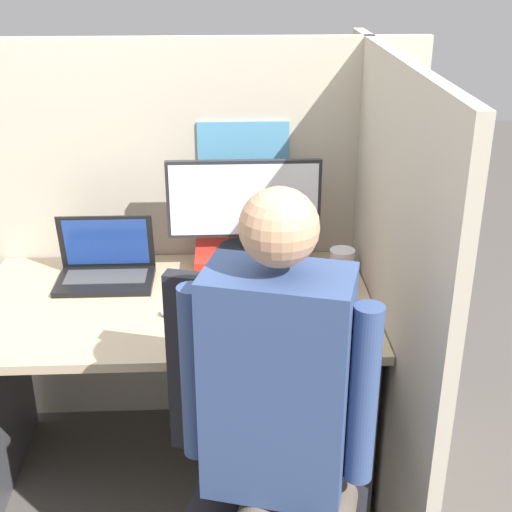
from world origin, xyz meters
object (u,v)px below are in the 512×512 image
at_px(stapler, 338,282).
at_px(person, 284,431).
at_px(carrot_toy, 240,326).
at_px(office_chair, 262,472).
at_px(paper_box, 244,261).
at_px(monitor, 244,204).
at_px(laptop, 106,269).
at_px(coffee_mug, 342,261).

bearing_deg(stapler, person, -106.77).
height_order(carrot_toy, office_chair, office_chair).
height_order(paper_box, monitor, monitor).
height_order(monitor, person, person).
xyz_separation_m(laptop, office_chair, (0.52, -0.83, -0.23)).
distance_m(person, coffee_mug, 1.06).
relative_size(monitor, laptop, 1.61).
distance_m(carrot_toy, person, 0.60).
bearing_deg(carrot_toy, monitor, 86.30).
xyz_separation_m(monitor, carrot_toy, (-0.03, -0.45, -0.25)).
bearing_deg(person, stapler, 73.23).
height_order(stapler, coffee_mug, coffee_mug).
distance_m(paper_box, person, 1.04).
height_order(paper_box, person, person).
bearing_deg(laptop, paper_box, 5.99).
distance_m(paper_box, coffee_mug, 0.36).
bearing_deg(laptop, office_chair, -57.79).
relative_size(office_chair, coffee_mug, 11.32).
xyz_separation_m(paper_box, carrot_toy, (-0.03, -0.44, -0.02)).
height_order(stapler, carrot_toy, stapler).
bearing_deg(monitor, stapler, -27.04).
bearing_deg(stapler, coffee_mug, 75.78).
height_order(carrot_toy, coffee_mug, coffee_mug).
distance_m(stapler, carrot_toy, 0.45).
xyz_separation_m(monitor, stapler, (0.32, -0.17, -0.24)).
relative_size(paper_box, coffee_mug, 3.85).
distance_m(paper_box, carrot_toy, 0.45).
relative_size(carrot_toy, person, 0.08).
bearing_deg(stapler, paper_box, 153.35).
bearing_deg(coffee_mug, carrot_toy, -132.30).
xyz_separation_m(monitor, coffee_mug, (0.36, -0.02, -0.22)).
bearing_deg(person, office_chair, 105.74).
bearing_deg(monitor, coffee_mug, -2.69).
bearing_deg(carrot_toy, stapler, 38.50).
height_order(laptop, person, person).
relative_size(monitor, stapler, 3.49).
xyz_separation_m(laptop, person, (0.56, -0.98, 0.02)).
xyz_separation_m(laptop, carrot_toy, (0.47, -0.39, -0.03)).
xyz_separation_m(laptop, stapler, (0.83, -0.11, -0.02)).
bearing_deg(person, laptop, 119.92).
xyz_separation_m(monitor, office_chair, (0.02, -0.88, -0.45)).
height_order(office_chair, coffee_mug, office_chair).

